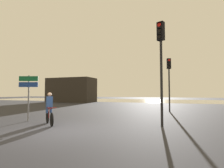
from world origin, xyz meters
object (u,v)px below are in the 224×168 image
direction_sign_post (28,89)px  traffic_light_near_right (161,54)px  traffic_light_far_right (169,75)px  cyclist (49,108)px  distant_building (71,90)px

direction_sign_post → traffic_light_near_right: bearing=167.8°
traffic_light_far_right → direction_sign_post: traffic_light_far_right is taller
traffic_light_far_right → direction_sign_post: 10.94m
direction_sign_post → cyclist: (1.89, -0.50, -0.97)m
cyclist → traffic_light_far_right: bearing=-173.8°
traffic_light_far_right → cyclist: bearing=40.0°
traffic_light_far_right → cyclist: size_ratio=2.82×
traffic_light_near_right → direction_sign_post: size_ratio=1.94×
cyclist → direction_sign_post: bearing=-65.5°
distant_building → cyclist: size_ratio=5.07×
distant_building → traffic_light_far_right: (16.86, -10.97, 1.06)m
distant_building → traffic_light_far_right: 20.14m
direction_sign_post → distant_building: bearing=-82.6°
direction_sign_post → traffic_light_far_right: bearing=-152.1°
traffic_light_far_right → traffic_light_near_right: (-0.14, -7.06, 0.30)m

